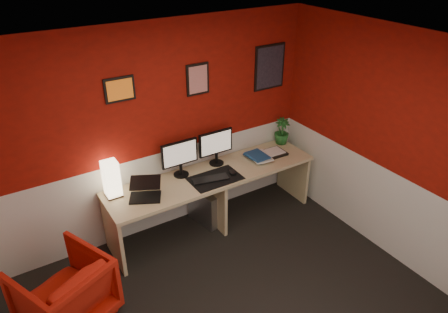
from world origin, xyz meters
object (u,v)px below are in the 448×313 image
(shoji_lamp, at_px, (112,180))
(pc_tower, at_px, (205,206))
(potted_plant, at_px, (282,131))
(desk, at_px, (213,199))
(monitor_left, at_px, (180,153))
(zen_tray, at_px, (272,153))
(armchair, at_px, (64,292))
(laptop, at_px, (144,190))
(monitor_right, at_px, (216,143))

(shoji_lamp, relative_size, pc_tower, 0.89)
(shoji_lamp, bearing_deg, pc_tower, -4.12)
(potted_plant, relative_size, pc_tower, 0.79)
(desk, height_order, potted_plant, potted_plant)
(monitor_left, height_order, pc_tower, monitor_left)
(desk, relative_size, zen_tray, 7.43)
(zen_tray, relative_size, armchair, 0.47)
(laptop, height_order, monitor_right, monitor_right)
(monitor_left, relative_size, zen_tray, 1.66)
(shoji_lamp, height_order, pc_tower, shoji_lamp)
(zen_tray, distance_m, pc_tower, 1.09)
(potted_plant, bearing_deg, laptop, -172.95)
(laptop, bearing_deg, pc_tower, 37.55)
(desk, xyz_separation_m, zen_tray, (0.89, 0.01, 0.38))
(monitor_right, bearing_deg, monitor_left, -178.38)
(shoji_lamp, xyz_separation_m, monitor_left, (0.82, -0.00, 0.09))
(shoji_lamp, relative_size, armchair, 0.53)
(desk, distance_m, armchair, 1.99)
(shoji_lamp, distance_m, armchair, 1.20)
(monitor_left, height_order, armchair, monitor_left)
(monitor_right, height_order, potted_plant, monitor_right)
(desk, height_order, pc_tower, desk)
(pc_tower, bearing_deg, desk, -70.83)
(shoji_lamp, relative_size, potted_plant, 1.12)
(pc_tower, bearing_deg, potted_plant, -7.09)
(shoji_lamp, distance_m, potted_plant, 2.35)
(monitor_left, xyz_separation_m, zen_tray, (1.22, -0.16, -0.28))
(zen_tray, xyz_separation_m, pc_tower, (-0.95, 0.09, -0.52))
(armchair, bearing_deg, desk, 171.85)
(laptop, distance_m, monitor_right, 1.08)
(shoji_lamp, height_order, zen_tray, shoji_lamp)
(desk, distance_m, shoji_lamp, 1.29)
(desk, height_order, shoji_lamp, shoji_lamp)
(zen_tray, bearing_deg, pc_tower, 174.85)
(shoji_lamp, distance_m, laptop, 0.37)
(shoji_lamp, distance_m, pc_tower, 1.30)
(zen_tray, relative_size, pc_tower, 0.78)
(monitor_left, distance_m, armchair, 1.86)
(shoji_lamp, relative_size, laptop, 1.21)
(desk, relative_size, monitor_left, 4.48)
(monitor_right, distance_m, pc_tower, 0.83)
(zen_tray, distance_m, potted_plant, 0.40)
(laptop, relative_size, monitor_left, 0.57)
(monitor_right, xyz_separation_m, potted_plant, (1.03, 0.02, -0.11))
(laptop, bearing_deg, desk, 30.46)
(desk, distance_m, zen_tray, 0.97)
(laptop, bearing_deg, zen_tray, 29.30)
(monitor_left, xyz_separation_m, pc_tower, (0.27, -0.08, -0.80))
(laptop, xyz_separation_m, potted_plant, (2.07, 0.26, 0.07))
(shoji_lamp, height_order, armchair, shoji_lamp)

